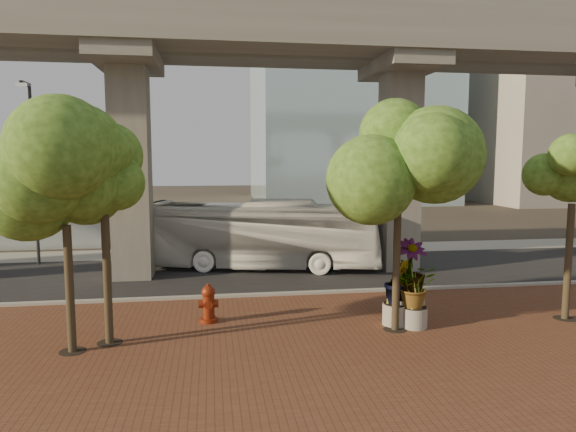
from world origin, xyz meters
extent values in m
plane|color=#312B24|center=(0.00, 0.00, 0.00)|extent=(160.00, 160.00, 0.00)
cube|color=brown|center=(0.00, -8.00, 0.03)|extent=(70.00, 13.00, 0.06)
cube|color=black|center=(0.00, 2.00, 0.02)|extent=(90.00, 8.00, 0.04)
cube|color=#9F9C94|center=(0.00, -2.00, 0.08)|extent=(70.00, 0.25, 0.16)
cube|color=#9F9C94|center=(0.00, 7.50, 0.03)|extent=(90.00, 3.00, 0.06)
cube|color=gray|center=(0.00, 0.40, 10.50)|extent=(72.00, 2.40, 1.80)
cube|color=gray|center=(0.00, 3.60, 10.50)|extent=(72.00, 2.40, 1.80)
cube|color=gray|center=(0.00, 4.70, 11.90)|extent=(72.00, 0.12, 1.00)
cube|color=#A59F94|center=(38.00, 36.00, 12.00)|extent=(18.00, 16.00, 24.00)
imported|color=silver|center=(-0.54, 3.10, 1.61)|extent=(11.85, 5.48, 3.22)
cylinder|color=maroon|center=(-2.76, -4.83, 0.12)|extent=(0.55, 0.55, 0.12)
cylinder|color=maroon|center=(-2.76, -4.83, 0.57)|extent=(0.37, 0.37, 0.89)
sphere|color=maroon|center=(-2.76, -4.83, 1.01)|extent=(0.43, 0.43, 0.43)
cylinder|color=maroon|center=(-2.76, -4.83, 1.21)|extent=(0.12, 0.12, 0.15)
cylinder|color=maroon|center=(-2.76, -4.83, 0.64)|extent=(0.62, 0.25, 0.25)
cylinder|color=#AEA69D|center=(3.45, -6.27, 0.37)|extent=(0.79, 0.79, 0.62)
imported|color=#315115|center=(3.45, -6.27, 1.34)|extent=(1.76, 1.76, 1.32)
cylinder|color=gray|center=(3.40, -5.89, 0.45)|extent=(1.02, 1.02, 0.79)
imported|color=#315115|center=(3.40, -5.89, 1.78)|extent=(2.48, 2.48, 1.86)
cylinder|color=#A59E95|center=(3.00, -5.96, 0.39)|extent=(0.85, 0.85, 0.66)
imported|color=#315115|center=(3.00, -5.96, 1.44)|extent=(1.90, 1.90, 1.42)
cylinder|color=#3F3424|center=(-6.36, -6.83, 1.76)|extent=(0.22, 0.22, 3.41)
cylinder|color=black|center=(-6.36, -6.83, 0.07)|extent=(0.70, 0.70, 0.01)
cylinder|color=#3F3424|center=(-5.50, -6.30, 1.94)|extent=(0.22, 0.22, 3.76)
cylinder|color=black|center=(-5.50, -6.30, 0.07)|extent=(0.70, 0.70, 0.01)
cylinder|color=#3F3424|center=(2.80, -6.41, 1.84)|extent=(0.22, 0.22, 3.57)
cylinder|color=black|center=(2.80, -6.41, 0.07)|extent=(0.70, 0.70, 0.01)
cylinder|color=#3F3424|center=(8.59, -6.22, 1.92)|extent=(0.22, 0.22, 3.72)
cylinder|color=black|center=(8.59, -6.22, 0.07)|extent=(0.70, 0.70, 0.01)
cylinder|color=#303036|center=(-11.03, 5.50, 4.34)|extent=(0.15, 0.15, 8.59)
cube|color=#303036|center=(-11.03, 4.96, 8.63)|extent=(0.16, 1.07, 0.16)
cube|color=silver|center=(-11.03, 4.43, 8.52)|extent=(0.43, 0.21, 0.13)
cylinder|color=#333338|center=(8.00, 6.68, 4.55)|extent=(0.16, 0.16, 9.03)
cube|color=#333338|center=(8.00, 6.12, 9.07)|extent=(0.17, 1.13, 0.17)
cube|color=silver|center=(8.00, 5.56, 8.95)|extent=(0.45, 0.23, 0.14)
camera|label=1|loc=(-2.63, -20.76, 5.18)|focal=32.00mm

